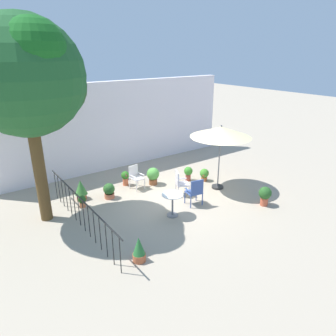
{
  "coord_description": "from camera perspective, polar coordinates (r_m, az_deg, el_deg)",
  "views": [
    {
      "loc": [
        -5.95,
        -7.84,
        4.92
      ],
      "look_at": [
        0.0,
        0.4,
        1.02
      ],
      "focal_mm": 32.82,
      "sensor_mm": 36.0,
      "label": 1
    }
  ],
  "objects": [
    {
      "name": "ground_plane",
      "position": [
        11.0,
        1.22,
        -5.57
      ],
      "size": [
        60.0,
        60.0,
        0.0
      ],
      "primitive_type": "plane",
      "color": "tan"
    },
    {
      "name": "villa_facade",
      "position": [
        13.67,
        -9.16,
        7.86
      ],
      "size": [
        10.93,
        0.3,
        3.75
      ],
      "primitive_type": "cube",
      "color": "white",
      "rests_on": "ground"
    },
    {
      "name": "terrace_railing",
      "position": [
        9.27,
        -15.9,
        -7.07
      ],
      "size": [
        0.03,
        5.22,
        1.01
      ],
      "color": "black",
      "rests_on": "ground"
    },
    {
      "name": "shade_tree",
      "position": [
        9.29,
        -24.81,
        15.19
      ],
      "size": [
        3.37,
        3.21,
        5.88
      ],
      "color": "brown",
      "rests_on": "ground"
    },
    {
      "name": "patio_umbrella_0",
      "position": [
        11.21,
        9.8,
        6.56
      ],
      "size": [
        2.21,
        2.21,
        2.45
      ],
      "color": "#2D2D2D",
      "rests_on": "ground"
    },
    {
      "name": "cafe_table_0",
      "position": [
        9.66,
        0.84,
        -6.12
      ],
      "size": [
        0.67,
        0.67,
        0.75
      ],
      "color": "silver",
      "rests_on": "ground"
    },
    {
      "name": "patio_chair_0",
      "position": [
        11.02,
        2.3,
        -2.57
      ],
      "size": [
        0.59,
        0.59,
        0.92
      ],
      "color": "silver",
      "rests_on": "ground"
    },
    {
      "name": "patio_chair_1",
      "position": [
        11.63,
        -6.05,
        -1.43
      ],
      "size": [
        0.47,
        0.51,
        0.89
      ],
      "color": "silver",
      "rests_on": "ground"
    },
    {
      "name": "patio_chair_2",
      "position": [
        10.32,
        5.07,
        -4.21
      ],
      "size": [
        0.55,
        0.5,
        0.95
      ],
      "color": "#354F91",
      "rests_on": "ground"
    },
    {
      "name": "potted_plant_0",
      "position": [
        11.96,
        -2.8,
        -1.34
      ],
      "size": [
        0.49,
        0.49,
        0.68
      ],
      "color": "brown",
      "rests_on": "ground"
    },
    {
      "name": "potted_plant_1",
      "position": [
        7.86,
        -5.42,
        -14.87
      ],
      "size": [
        0.33,
        0.33,
        0.68
      ],
      "color": "#AD5835",
      "rests_on": "ground"
    },
    {
      "name": "potted_plant_2",
      "position": [
        11.19,
        -15.89,
        -3.77
      ],
      "size": [
        0.44,
        0.44,
        0.72
      ],
      "color": "#B04B2E",
      "rests_on": "ground"
    },
    {
      "name": "potted_plant_3",
      "position": [
        10.84,
        17.56,
        -4.74
      ],
      "size": [
        0.43,
        0.43,
        0.67
      ],
      "color": "#C0563A",
      "rests_on": "ground"
    },
    {
      "name": "potted_plant_4",
      "position": [
        12.0,
        -7.93,
        -1.67
      ],
      "size": [
        0.32,
        0.32,
        0.57
      ],
      "color": "#D16440",
      "rests_on": "ground"
    },
    {
      "name": "potted_plant_5",
      "position": [
        11.08,
        -10.89,
        -4.14
      ],
      "size": [
        0.41,
        0.41,
        0.56
      ],
      "color": "#C66848",
      "rests_on": "ground"
    },
    {
      "name": "potted_plant_6",
      "position": [
        10.7,
        -15.63,
        -5.86
      ],
      "size": [
        0.27,
        0.27,
        0.41
      ],
      "color": "#CB7447",
      "rests_on": "ground"
    },
    {
      "name": "potted_plant_7",
      "position": [
        12.39,
        6.77,
        -1.14
      ],
      "size": [
        0.36,
        0.36,
        0.5
      ],
      "color": "#B05F2F",
      "rests_on": "ground"
    },
    {
      "name": "potted_plant_8",
      "position": [
        12.32,
        3.78,
        -0.83
      ],
      "size": [
        0.35,
        0.35,
        0.58
      ],
      "color": "#9B4535",
      "rests_on": "ground"
    }
  ]
}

